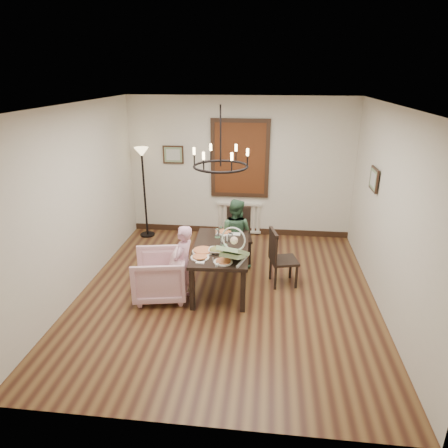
% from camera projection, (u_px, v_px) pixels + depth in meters
% --- Properties ---
extents(room_shell, '(4.51, 5.00, 2.81)m').
position_uv_depth(room_shell, '(229.00, 200.00, 6.02)').
color(room_shell, brown).
rests_on(room_shell, ground).
extents(dining_table, '(0.91, 1.54, 0.70)m').
position_uv_depth(dining_table, '(221.00, 251.00, 6.17)').
color(dining_table, black).
rests_on(dining_table, room_shell).
extents(chair_far, '(0.49, 0.49, 0.97)m').
position_uv_depth(chair_far, '(239.00, 235.00, 7.09)').
color(chair_far, black).
rests_on(chair_far, room_shell).
extents(chair_right, '(0.50, 0.50, 0.93)m').
position_uv_depth(chair_right, '(284.00, 257.00, 6.31)').
color(chair_right, black).
rests_on(chair_right, room_shell).
extents(armchair, '(0.92, 0.90, 0.72)m').
position_uv_depth(armchair, '(160.00, 275.00, 5.98)').
color(armchair, beige).
rests_on(armchair, room_shell).
extents(elderly_woman, '(0.32, 0.40, 0.98)m').
position_uv_depth(elderly_woman, '(184.00, 270.00, 5.85)').
color(elderly_woman, '#DD9CB6').
rests_on(elderly_woman, room_shell).
extents(seated_man, '(0.59, 0.51, 1.02)m').
position_uv_depth(seated_man, '(235.00, 239.00, 6.87)').
color(seated_man, '#34573D').
rests_on(seated_man, room_shell).
extents(baby_bouncer, '(0.51, 0.61, 0.34)m').
position_uv_depth(baby_bouncer, '(233.00, 250.00, 5.61)').
color(baby_bouncer, '#AED895').
rests_on(baby_bouncer, dining_table).
extents(salad_bowl, '(0.28, 0.28, 0.07)m').
position_uv_depth(salad_bowl, '(216.00, 250.00, 5.91)').
color(salad_bowl, white).
rests_on(salad_bowl, dining_table).
extents(pizza_platter, '(0.32, 0.32, 0.04)m').
position_uv_depth(pizza_platter, '(203.00, 251.00, 5.93)').
color(pizza_platter, tan).
rests_on(pizza_platter, dining_table).
extents(drinking_glass, '(0.06, 0.06, 0.13)m').
position_uv_depth(drinking_glass, '(222.00, 241.00, 6.15)').
color(drinking_glass, silver).
rests_on(drinking_glass, dining_table).
extents(window_blinds, '(1.00, 0.03, 1.40)m').
position_uv_depth(window_blinds, '(240.00, 159.00, 7.89)').
color(window_blinds, '#642B14').
rests_on(window_blinds, room_shell).
extents(radiator, '(0.92, 0.12, 0.62)m').
position_uv_depth(radiator, '(239.00, 218.00, 8.36)').
color(radiator, silver).
rests_on(radiator, room_shell).
extents(picture_back, '(0.42, 0.03, 0.36)m').
position_uv_depth(picture_back, '(173.00, 155.00, 8.03)').
color(picture_back, black).
rests_on(picture_back, room_shell).
extents(picture_right, '(0.03, 0.42, 0.36)m').
position_uv_depth(picture_right, '(374.00, 179.00, 6.19)').
color(picture_right, black).
rests_on(picture_right, room_shell).
extents(floor_lamp, '(0.30, 0.30, 1.80)m').
position_uv_depth(floor_lamp, '(145.00, 194.00, 8.06)').
color(floor_lamp, black).
rests_on(floor_lamp, room_shell).
extents(chandelier, '(0.80, 0.80, 0.04)m').
position_uv_depth(chandelier, '(221.00, 166.00, 5.69)').
color(chandelier, black).
rests_on(chandelier, room_shell).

